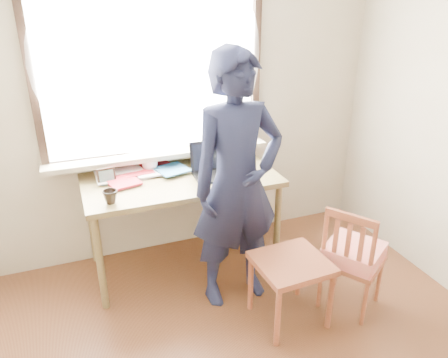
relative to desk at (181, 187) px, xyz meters
name	(u,v)px	position (x,y,z in m)	size (l,w,h in m)	color
room_shell	(279,128)	(0.08, -1.43, 0.90)	(3.52, 4.02, 2.61)	#BDB298
desk	(181,187)	(0.00, 0.00, 0.00)	(1.53, 0.76, 0.82)	brown
laptop	(215,167)	(0.28, -0.03, 0.14)	(0.38, 0.31, 0.25)	black
mug_white	(150,165)	(-0.20, 0.23, 0.13)	(0.13, 0.13, 0.10)	white
mug_dark	(110,197)	(-0.58, -0.25, 0.13)	(0.10, 0.10, 0.10)	black
mouse	(243,172)	(0.49, -0.10, 0.10)	(0.08, 0.06, 0.03)	black
desk_clutter	(144,172)	(-0.26, 0.17, 0.10)	(0.82, 0.48, 0.03)	white
book_a	(135,173)	(-0.33, 0.18, 0.10)	(0.19, 0.26, 0.02)	white
book_b	(211,158)	(0.36, 0.30, 0.09)	(0.19, 0.26, 0.02)	white
picture_frame	(106,176)	(-0.56, 0.10, 0.14)	(0.14, 0.03, 0.11)	black
work_chair	(291,270)	(0.51, -0.91, -0.32)	(0.50, 0.48, 0.49)	#984E31
side_chair	(353,255)	(1.00, -0.94, -0.29)	(0.52, 0.53, 0.84)	#984E31
person	(237,184)	(0.27, -0.51, 0.21)	(0.69, 0.45, 1.88)	black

